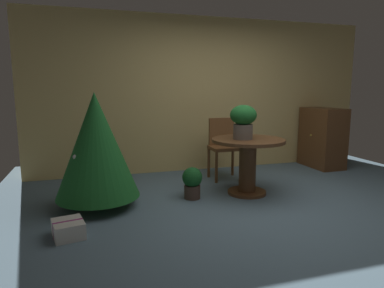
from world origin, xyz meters
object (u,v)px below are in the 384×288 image
potted_plant (192,182)px  round_dining_table (248,158)px  holiday_tree (96,145)px  wooden_chair_far (223,144)px  wooden_cabinet (322,138)px  flower_vase (243,120)px  gift_box_cream (68,229)px

potted_plant → round_dining_table: bearing=-1.6°
round_dining_table → potted_plant: size_ratio=2.35×
round_dining_table → potted_plant: 0.82m
holiday_tree → potted_plant: holiday_tree is taller
wooden_chair_far → round_dining_table: bearing=-90.0°
round_dining_table → wooden_cabinet: (2.01, 1.07, 0.04)m
round_dining_table → holiday_tree: 1.96m
round_dining_table → holiday_tree: (-1.94, 0.04, 0.26)m
flower_vase → holiday_tree: holiday_tree is taller
round_dining_table → holiday_tree: holiday_tree is taller
wooden_cabinet → wooden_chair_far: bearing=-173.9°
flower_vase → potted_plant: 1.05m
round_dining_table → gift_box_cream: size_ratio=2.61×
wooden_cabinet → potted_plant: size_ratio=2.59×
holiday_tree → potted_plant: size_ratio=3.34×
round_dining_table → wooden_chair_far: (0.00, 0.86, 0.05)m
flower_vase → holiday_tree: 1.88m
flower_vase → wooden_cabinet: (2.09, 1.07, -0.48)m
round_dining_table → holiday_tree: size_ratio=0.70×
wooden_chair_far → holiday_tree: (-1.94, -0.82, 0.20)m
wooden_chair_far → wooden_cabinet: size_ratio=0.89×
flower_vase → wooden_cabinet: size_ratio=0.42×
flower_vase → potted_plant: bearing=178.8°
wooden_cabinet → gift_box_cream: bearing=-157.0°
wooden_chair_far → wooden_cabinet: bearing=6.1°
round_dining_table → potted_plant: bearing=178.4°
gift_box_cream → holiday_tree: bearing=68.4°
wooden_chair_far → potted_plant: (-0.77, -0.84, -0.33)m
gift_box_cream → potted_plant: (1.48, 0.76, 0.14)m
wooden_cabinet → potted_plant: wooden_cabinet is taller
round_dining_table → holiday_tree: bearing=178.9°
holiday_tree → wooden_cabinet: holiday_tree is taller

